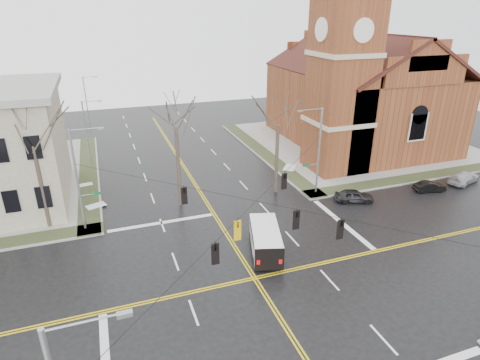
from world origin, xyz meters
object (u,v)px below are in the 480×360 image
object	(u,v)px
parked_car_a	(354,196)
tree_ne	(278,121)
signal_pole_ne	(318,149)
tree_nw_near	(175,122)
streetlight_north_a	(88,131)
signal_pole_nw	(79,178)
tree_nw_far	(32,140)
parked_car_b	(430,187)
church	(357,85)
cargo_van	(265,238)
streetlight_north_b	(87,99)
parked_car_c	(464,177)

from	to	relation	value
parked_car_a	tree_ne	distance (m)	10.77
signal_pole_ne	tree_nw_near	size ratio (longest dim) A/B	0.77
streetlight_north_a	parked_car_a	distance (m)	31.80
signal_pole_nw	tree_nw_far	world-z (taller)	tree_nw_far
parked_car_b	signal_pole_ne	bearing A→B (deg)	83.34
signal_pole_nw	tree_nw_far	xyz separation A→B (m)	(-3.17, 1.53, 3.16)
streetlight_north_a	parked_car_a	world-z (taller)	streetlight_north_a
church	tree_nw_far	distance (m)	40.98
church	parked_car_b	size ratio (longest dim) A/B	8.22
tree_ne	tree_nw_near	bearing A→B (deg)	177.40
streetlight_north_a	cargo_van	size ratio (longest dim) A/B	1.35
cargo_van	tree_ne	world-z (taller)	tree_ne
church	tree_nw_near	bearing A→B (deg)	-157.46
streetlight_north_b	parked_car_b	bearing A→B (deg)	-49.94
church	parked_car_c	world-z (taller)	church
parked_car_a	tree_ne	size ratio (longest dim) A/B	0.35
parked_car_a	parked_car_c	xyz separation A→B (m)	(14.39, 0.02, 0.01)
signal_pole_nw	cargo_van	world-z (taller)	signal_pole_nw
streetlight_north_b	tree_ne	world-z (taller)	tree_ne
parked_car_a	tree_ne	world-z (taller)	tree_ne
parked_car_c	cargo_van	bearing A→B (deg)	84.19
tree_nw_near	tree_ne	world-z (taller)	tree_nw_near
church	parked_car_a	size ratio (longest dim) A/B	7.19
signal_pole_ne	parked_car_b	size ratio (longest dim) A/B	2.69
cargo_van	parked_car_a	world-z (taller)	cargo_van
church	cargo_van	bearing A→B (deg)	-136.21
signal_pole_ne	tree_nw_far	xyz separation A→B (m)	(-25.82, 1.53, 3.16)
streetlight_north_b	parked_car_b	world-z (taller)	streetlight_north_b
streetlight_north_a	tree_nw_far	xyz separation A→B (m)	(-3.84, -14.97, 3.65)
tree_ne	parked_car_c	bearing A→B (deg)	-12.38
streetlight_north_a	parked_car_a	bearing A→B (deg)	-38.48
cargo_van	parked_car_c	world-z (taller)	cargo_van
tree_ne	parked_car_b	bearing A→B (deg)	-18.27
signal_pole_ne	streetlight_north_a	bearing A→B (deg)	143.10
streetlight_north_a	cargo_van	distance (m)	28.21
parked_car_c	parked_car_b	bearing A→B (deg)	78.80
church	tree_nw_far	size ratio (longest dim) A/B	2.45
parked_car_a	tree_nw_far	world-z (taller)	tree_nw_far
tree_nw_far	tree_ne	bearing A→B (deg)	-0.14
signal_pole_ne	parked_car_a	distance (m)	5.99
streetlight_north_b	parked_car_a	xyz separation A→B (m)	(24.71, -39.64, -3.82)
tree_nw_near	streetlight_north_a	bearing A→B (deg)	118.98
streetlight_north_a	cargo_van	world-z (taller)	streetlight_north_a
parked_car_b	tree_nw_near	size ratio (longest dim) A/B	0.29
signal_pole_ne	streetlight_north_a	size ratio (longest dim) A/B	1.12
signal_pole_nw	parked_car_b	xyz separation A→B (m)	(34.46, -3.69, -4.40)
signal_pole_nw	tree_nw_far	size ratio (longest dim) A/B	0.80
signal_pole_nw	parked_car_c	distance (m)	40.13
streetlight_north_b	parked_car_b	distance (m)	52.66
parked_car_b	parked_car_c	xyz separation A→B (m)	(5.31, 0.56, 0.11)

